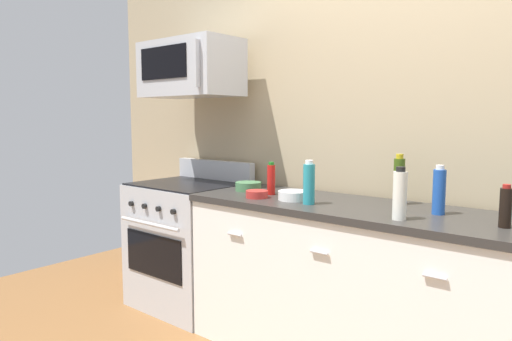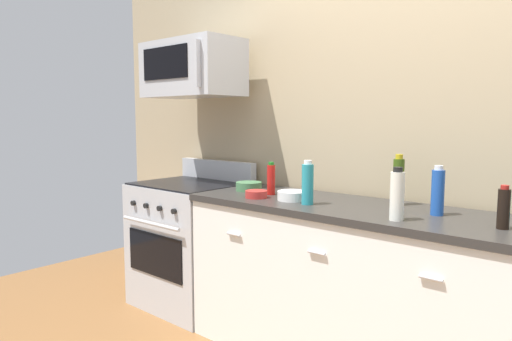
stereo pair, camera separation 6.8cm
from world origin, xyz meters
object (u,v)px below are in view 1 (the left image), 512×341
bottle_soda_blue (439,191)px  bowl_white_ceramic (293,195)px  bowl_red_small (257,194)px  bottle_olive_oil (399,181)px  bottle_dish_soap (309,183)px  bowl_green_glaze (248,186)px  microwave (190,69)px  bottle_vinegar_white (400,195)px  bottle_soy_sauce_dark (506,207)px  bottle_hot_sauce_red (271,179)px  range_oven (189,243)px

bottle_soda_blue → bowl_white_ceramic: 0.80m
bowl_red_small → bowl_white_ceramic: 0.23m
bottle_olive_oil → bottle_dish_soap: bottle_olive_oil is taller
bottle_olive_oil → bowl_green_glaze: (-0.96, -0.15, -0.10)m
microwave → bottle_vinegar_white: microwave is taller
bottle_soy_sauce_dark → bowl_green_glaze: bottle_soy_sauce_dark is taller
bottle_olive_oil → bottle_dish_soap: size_ratio=1.14×
bottle_soy_sauce_dark → bowl_white_ceramic: 1.11m
bowl_white_ceramic → bottle_soy_sauce_dark: bearing=0.9°
bottle_soy_sauce_dark → bowl_green_glaze: 1.55m
bottle_soy_sauce_dark → bottle_dish_soap: bearing=-175.8°
microwave → bottle_hot_sauce_red: microwave is taller
bottle_soda_blue → bottle_vinegar_white: (-0.10, -0.24, 0.00)m
bottle_dish_soap → bowl_green_glaze: size_ratio=1.43×
bottle_hot_sauce_red → range_oven: bearing=179.2°
range_oven → bowl_white_ceramic: size_ratio=6.00×
bowl_red_small → range_oven: bearing=168.6°
bottle_soy_sauce_dark → bottle_vinegar_white: size_ratio=0.76×
range_oven → bottle_soy_sauce_dark: bottle_soy_sauce_dark is taller
bottle_hot_sauce_red → bottle_soy_sauce_dark: bearing=-2.3°
bottle_dish_soap → bottle_hot_sauce_red: bearing=160.8°
microwave → bottle_dish_soap: (1.14, -0.18, -0.71)m
range_oven → bottle_soda_blue: 1.88m
bowl_green_glaze → bottle_soy_sauce_dark: bearing=-3.2°
microwave → bowl_red_small: bearing=-14.4°
bowl_white_ceramic → bottle_hot_sauce_red: bearing=162.1°
bowl_white_ceramic → bottle_vinegar_white: bearing=-9.9°
range_oven → microwave: microwave is taller
bowl_green_glaze → bottle_hot_sauce_red: bearing=-8.5°
microwave → bowl_green_glaze: size_ratio=4.33×
bowl_white_ceramic → bottle_soda_blue: bearing=8.8°
bowl_red_small → microwave: bearing=165.6°
bottle_soda_blue → bowl_red_small: (-1.00, -0.20, -0.09)m
bottle_olive_oil → bottle_soy_sauce_dark: bottle_olive_oil is taller
bottle_vinegar_white → bottle_dish_soap: bearing=173.2°
range_oven → bottle_soda_blue: size_ratio=4.35×
bottle_soda_blue → bottle_dish_soap: 0.67m
bottle_olive_oil → bottle_soy_sauce_dark: 0.63m
bottle_olive_oil → bottle_vinegar_white: bottle_olive_oil is taller
bottle_olive_oil → bowl_red_small: bottle_olive_oil is taller
range_oven → bottle_vinegar_white: size_ratio=4.27×
microwave → bottle_hot_sauce_red: bearing=-4.0°
range_oven → bottle_soda_blue: (1.79, 0.04, 0.57)m
bowl_red_small → bowl_green_glaze: bearing=140.7°
bottle_vinegar_white → bowl_white_ceramic: size_ratio=1.40×
bottle_dish_soap → bottle_olive_oil: bearing=38.8°
bottle_hot_sauce_red → bowl_red_small: bottle_hot_sauce_red is taller
bottle_dish_soap → bottle_hot_sauce_red: bottle_dish_soap is taller
range_oven → bowl_red_small: range_oven is taller
bowl_white_ceramic → bowl_red_small: bearing=-160.1°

